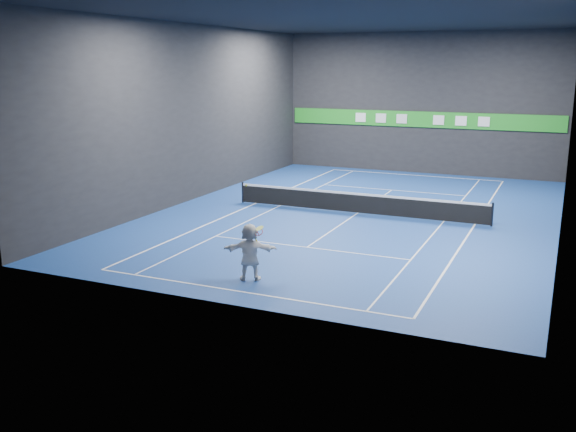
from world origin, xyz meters
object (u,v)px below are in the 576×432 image
at_px(player, 250,252).
at_px(tennis_net, 358,202).
at_px(tennis_ball, 246,185).
at_px(tennis_racket, 258,233).

height_order(player, tennis_net, player).
xyz_separation_m(player, tennis_net, (0.27, 10.73, -0.42)).
height_order(tennis_ball, tennis_net, tennis_ball).
bearing_deg(tennis_racket, tennis_net, 90.12).
relative_size(player, tennis_ball, 27.21).
distance_m(tennis_net, tennis_racket, 10.74).
height_order(tennis_net, tennis_racket, tennis_racket).
bearing_deg(player, tennis_ball, -63.80).
distance_m(player, tennis_net, 10.74).
height_order(player, tennis_racket, player).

